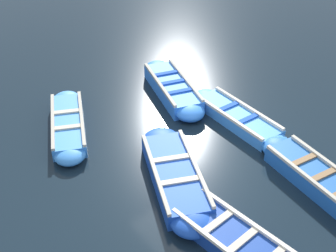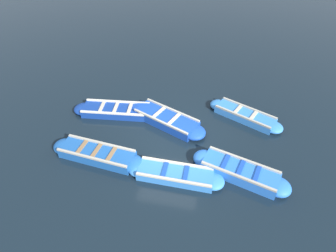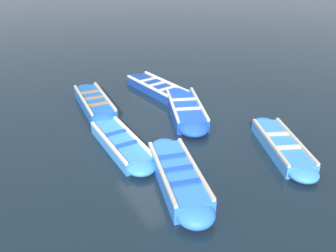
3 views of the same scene
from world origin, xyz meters
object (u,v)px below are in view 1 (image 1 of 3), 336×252
(boat_outer_right, at_px, (175,176))
(boat_inner_gap, at_px, (173,89))
(boat_stern_in, at_px, (322,182))
(boat_near_quay, at_px, (242,246))
(boat_broadside, at_px, (68,125))
(boat_end_of_row, at_px, (237,118))

(boat_outer_right, bearing_deg, boat_inner_gap, 143.48)
(boat_inner_gap, relative_size, boat_stern_in, 0.95)
(boat_near_quay, height_order, boat_stern_in, boat_stern_in)
(boat_near_quay, xyz_separation_m, boat_broadside, (-5.37, -0.75, -0.00))
(boat_end_of_row, bearing_deg, boat_inner_gap, -166.72)
(boat_end_of_row, distance_m, boat_stern_in, 2.87)
(boat_near_quay, xyz_separation_m, boat_stern_in, (-0.21, 2.53, 0.03))
(boat_stern_in, bearing_deg, boat_inner_gap, -177.82)
(boat_near_quay, relative_size, boat_stern_in, 1.06)
(boat_near_quay, height_order, boat_end_of_row, boat_near_quay)
(boat_end_of_row, relative_size, boat_stern_in, 0.92)
(boat_inner_gap, xyz_separation_m, boat_stern_in, (4.93, 0.19, -0.01))
(boat_near_quay, bearing_deg, boat_end_of_row, 137.23)
(boat_outer_right, bearing_deg, boat_stern_in, 49.64)
(boat_end_of_row, bearing_deg, boat_stern_in, -6.04)
(boat_broadside, bearing_deg, boat_inner_gap, 85.81)
(boat_inner_gap, xyz_separation_m, boat_outer_right, (2.93, -2.17, -0.01))
(boat_inner_gap, height_order, boat_end_of_row, boat_inner_gap)
(boat_near_quay, bearing_deg, boat_broadside, -172.03)
(boat_inner_gap, distance_m, boat_end_of_row, 2.13)
(boat_near_quay, relative_size, boat_broadside, 1.17)
(boat_inner_gap, relative_size, boat_outer_right, 0.93)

